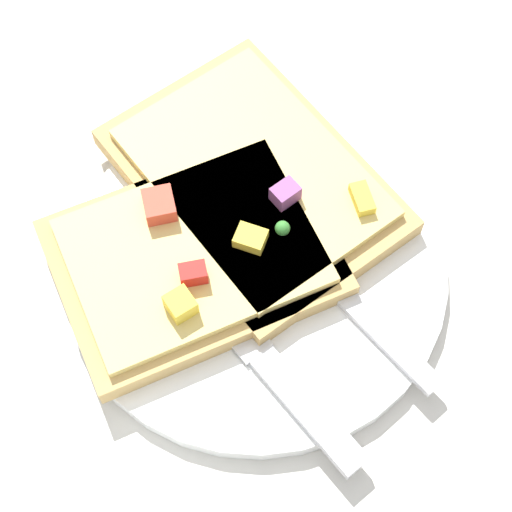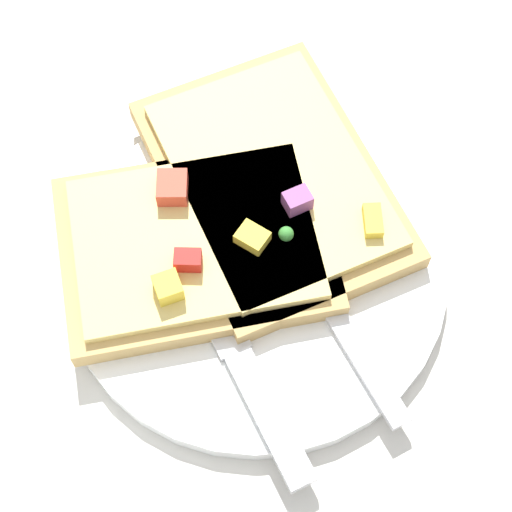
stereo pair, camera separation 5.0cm
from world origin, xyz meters
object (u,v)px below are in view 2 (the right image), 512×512
at_px(knife, 230,340).
at_px(plate, 256,268).
at_px(pizza_slice_main, 273,181).
at_px(fork, 297,253).
at_px(pizza_slice_corner, 195,244).

bearing_deg(knife, plate, -42.72).
distance_m(plate, pizza_slice_main, 0.06).
xyz_separation_m(knife, pizza_slice_main, (-0.06, -0.08, 0.01)).
bearing_deg(knife, pizza_slice_main, -40.27).
bearing_deg(pizza_slice_main, plate, 144.29).
relative_size(plate, knife, 1.05).
bearing_deg(plate, fork, 171.34).
distance_m(fork, pizza_slice_corner, 0.06).
relative_size(plate, pizza_slice_main, 1.28).
bearing_deg(plate, pizza_slice_corner, -34.49).
xyz_separation_m(plate, pizza_slice_corner, (0.03, -0.02, 0.02)).
bearing_deg(pizza_slice_main, knife, 141.88).
height_order(plate, pizza_slice_main, pizza_slice_main).
bearing_deg(pizza_slice_main, fork, 172.79).
distance_m(fork, pizza_slice_main, 0.05).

